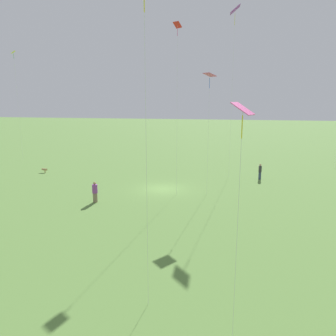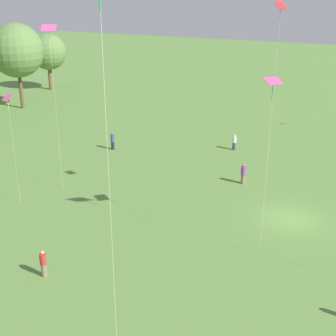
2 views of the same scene
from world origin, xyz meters
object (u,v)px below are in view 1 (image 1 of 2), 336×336
kite_4 (177,40)px  person_0 (95,192)px  kite_6 (242,120)px  dog_0 (44,170)px  person_2 (260,172)px  kite_1 (235,15)px  kite_5 (14,63)px  kite_0 (210,79)px

kite_4 → person_0: bearing=107.1°
kite_6 → dog_0: 34.48m
person_2 → person_0: bearing=-97.7°
person_0 → person_2: 18.72m
kite_6 → dog_0: bearing=107.3°
person_0 → kite_1: size_ratio=0.10×
kite_5 → dog_0: size_ratio=20.59×
person_2 → kite_5: 36.77m
kite_1 → person_0: bearing=-1.2°
kite_1 → dog_0: bearing=-42.5°
kite_4 → kite_5: size_ratio=0.99×
kite_4 → dog_0: (17.57, -6.18, -13.45)m
person_2 → dog_0: bearing=-132.1°
person_0 → person_2: (-14.79, -11.47, 0.01)m
kite_1 → person_2: bearing=124.3°
dog_0 → kite_1: bearing=-79.0°
person_2 → kite_4: (8.21, 7.71, 12.93)m
kite_1 → kite_6: (-0.52, 26.62, -9.38)m
kite_1 → dog_0: kite_1 is taller
kite_4 → dog_0: 22.98m
kite_0 → dog_0: bearing=76.1°
kite_4 → kite_6: (-5.29, 18.43, -5.70)m
kite_0 → kite_1: size_ratio=0.60×
kite_6 → dog_0: kite_6 is taller
person_2 → kite_4: bearing=-92.3°
person_2 → kite_4: 17.15m
person_0 → kite_0: bearing=165.4°
kite_0 → kite_5: 31.49m
kite_0 → dog_0: (20.39, -5.56, -10.20)m
person_2 → kite_1: 16.98m
person_0 → dog_0: bearing=-81.8°
kite_1 → kite_4: 10.17m
person_0 → kite_6: size_ratio=0.21×
kite_0 → kite_1: (-1.95, -7.56, 6.94)m
kite_5 → kite_6: (-30.95, 32.08, -5.77)m
person_2 → kite_6: kite_6 is taller
kite_0 → kite_1: bearing=-13.1°
kite_0 → person_0: bearing=116.4°
kite_0 → kite_6: bearing=-171.2°
kite_0 → kite_5: (28.48, -13.02, 3.32)m
person_0 → kite_0: (-9.40, -4.39, 9.69)m
person_0 → kite_4: bearing=170.1°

